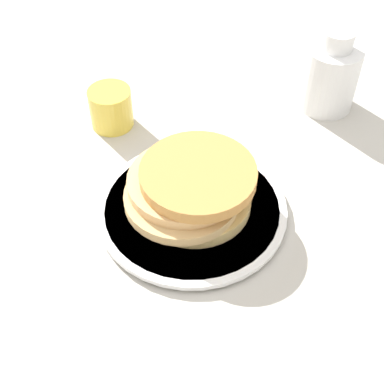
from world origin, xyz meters
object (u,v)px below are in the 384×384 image
object	(u,v)px
juice_glass	(111,108)
cream_jug	(330,75)
plate	(192,209)
pancake_stack	(192,188)

from	to	relation	value
juice_glass	cream_jug	xyz separation A→B (m)	(-0.14, 0.31, 0.03)
juice_glass	cream_jug	world-z (taller)	cream_jug
plate	cream_jug	xyz separation A→B (m)	(-0.28, 0.14, 0.05)
pancake_stack	juice_glass	size ratio (longest dim) A/B	2.48
plate	juice_glass	world-z (taller)	juice_glass
juice_glass	plate	bearing A→B (deg)	50.49
plate	pancake_stack	distance (m)	0.04
pancake_stack	juice_glass	xyz separation A→B (m)	(-0.14, -0.17, -0.01)
plate	cream_jug	distance (m)	0.32
plate	cream_jug	world-z (taller)	cream_jug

